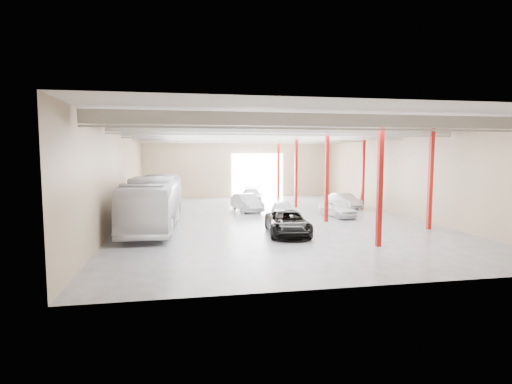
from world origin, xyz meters
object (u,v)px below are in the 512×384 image
object	(u,v)px
car_row_c	(251,196)
car_right_near	(345,200)
car_row_a	(283,211)
car_right_far	(338,208)
car_row_b	(247,202)
coach_bus	(154,202)
black_sedan	(288,223)

from	to	relation	value
car_row_c	car_right_near	xyz separation A→B (m)	(8.10, -4.50, -0.09)
car_row_a	car_right_far	world-z (taller)	car_row_a
car_row_a	car_row_b	distance (m)	5.66
coach_bus	car_row_b	size ratio (longest dim) A/B	2.75
car_right_near	car_row_b	bearing A→B (deg)	172.81
car_row_b	car_right_near	distance (m)	9.42
coach_bus	car_row_c	size ratio (longest dim) A/B	2.40
coach_bus	car_right_far	distance (m)	14.16
car_row_b	car_right_near	bearing A→B (deg)	-7.14
car_row_b	car_right_far	world-z (taller)	car_row_b
coach_bus	car_row_a	size ratio (longest dim) A/B	2.96
car_right_far	black_sedan	bearing A→B (deg)	-142.59
car_row_a	car_row_c	xyz separation A→B (m)	(-0.60, 10.53, 0.04)
car_right_far	car_row_c	bearing A→B (deg)	109.53
car_right_near	car_right_far	bearing A→B (deg)	-129.75
car_right_far	car_row_b	bearing A→B (deg)	136.57
coach_bus	car_right_far	bearing A→B (deg)	10.64
car_row_b	car_row_c	xyz separation A→B (m)	(1.30, 5.20, 0.01)
coach_bus	car_row_c	world-z (taller)	coach_bus
car_row_a	car_row_b	bearing A→B (deg)	120.76
car_row_a	car_row_c	bearing A→B (deg)	104.48
coach_bus	car_row_a	world-z (taller)	coach_bus
coach_bus	car_right_near	xyz separation A→B (m)	(16.80, 7.06, -1.07)
car_row_b	car_right_far	size ratio (longest dim) A/B	1.15
car_row_a	car_row_c	distance (m)	10.55
car_row_b	car_right_far	bearing A→B (deg)	-45.70
black_sedan	car_right_far	distance (m)	8.31
black_sedan	car_row_a	bearing A→B (deg)	85.15
car_row_a	car_row_b	xyz separation A→B (m)	(-1.89, 5.33, 0.03)
car_row_b	car_row_c	distance (m)	5.36
coach_bus	car_right_near	bearing A→B (deg)	25.87
car_row_a	car_right_near	size ratio (longest dim) A/B	1.05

